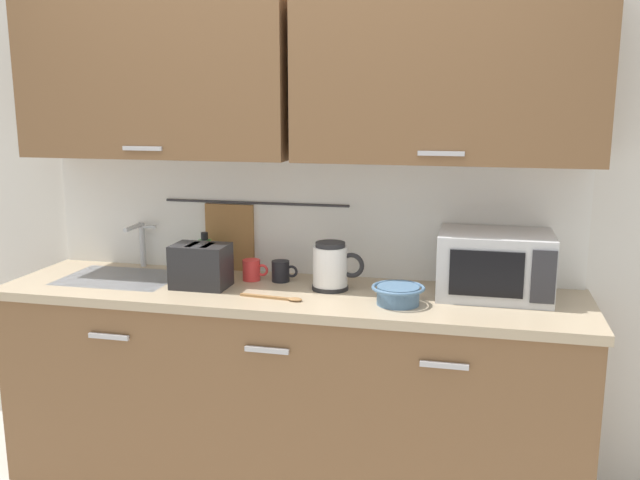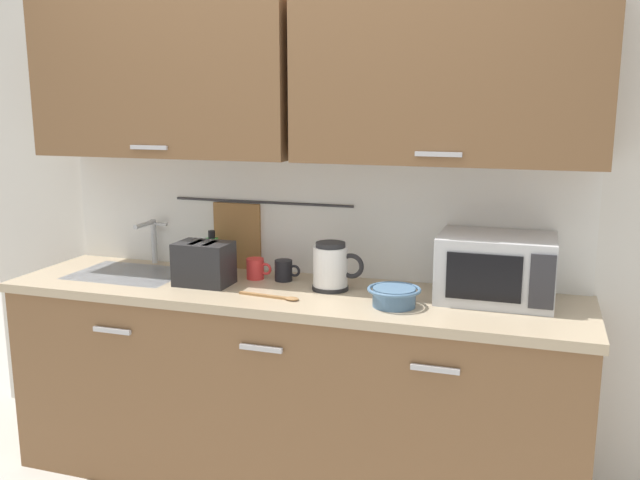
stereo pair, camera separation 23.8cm
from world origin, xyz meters
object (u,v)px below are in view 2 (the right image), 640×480
at_px(microwave, 496,268).
at_px(electric_kettle, 331,267).
at_px(toaster, 204,263).
at_px(mug_by_kettle, 284,270).
at_px(dish_soap_bottle, 212,253).
at_px(mixing_bowl, 394,295).
at_px(wooden_spoon, 276,297).
at_px(mug_near_sink, 256,269).

distance_m(microwave, electric_kettle, 0.69).
xyz_separation_m(microwave, toaster, (-1.24, -0.15, -0.04)).
bearing_deg(toaster, microwave, 6.89).
relative_size(microwave, mug_by_kettle, 3.83).
bearing_deg(dish_soap_bottle, toaster, -71.54).
relative_size(microwave, mixing_bowl, 2.15).
xyz_separation_m(electric_kettle, dish_soap_bottle, (-0.64, 0.14, -0.01)).
xyz_separation_m(toaster, wooden_spoon, (0.38, -0.11, -0.09)).
height_order(mixing_bowl, wooden_spoon, mixing_bowl).
height_order(toaster, mug_by_kettle, toaster).
relative_size(electric_kettle, mixing_bowl, 1.06).
height_order(microwave, electric_kettle, microwave).
distance_m(mug_near_sink, mixing_bowl, 0.73).
bearing_deg(dish_soap_bottle, mixing_bowl, -17.50).
bearing_deg(toaster, dish_soap_bottle, 108.46).
bearing_deg(electric_kettle, microwave, 4.76).
height_order(electric_kettle, mug_near_sink, electric_kettle).
height_order(dish_soap_bottle, mixing_bowl, dish_soap_bottle).
relative_size(mug_near_sink, mug_by_kettle, 1.00).
height_order(mug_near_sink, mug_by_kettle, same).
height_order(microwave, mug_by_kettle, microwave).
distance_m(dish_soap_bottle, toaster, 0.25).
bearing_deg(electric_kettle, mug_near_sink, 169.94).
xyz_separation_m(dish_soap_bottle, mug_by_kettle, (0.39, -0.07, -0.04)).
xyz_separation_m(mug_by_kettle, wooden_spoon, (0.07, -0.28, -0.04)).
distance_m(dish_soap_bottle, mixing_bowl, 1.00).
relative_size(mixing_bowl, mug_by_kettle, 1.78).
relative_size(microwave, toaster, 1.80).
xyz_separation_m(mug_near_sink, mug_by_kettle, (0.14, 0.01, 0.00)).
bearing_deg(microwave, mug_near_sink, 179.40).
xyz_separation_m(microwave, mug_near_sink, (-1.06, 0.01, -0.09)).
height_order(mug_near_sink, wooden_spoon, mug_near_sink).
height_order(microwave, mug_near_sink, microwave).
distance_m(electric_kettle, mug_by_kettle, 0.26).
distance_m(electric_kettle, mug_near_sink, 0.39).
bearing_deg(microwave, wooden_spoon, -163.47).
bearing_deg(mug_by_kettle, wooden_spoon, -75.80).
bearing_deg(mixing_bowl, microwave, 29.64).
distance_m(microwave, mug_near_sink, 1.07).
bearing_deg(toaster, wooden_spoon, -15.31).
xyz_separation_m(dish_soap_bottle, mixing_bowl, (0.95, -0.30, -0.04)).
bearing_deg(electric_kettle, mixing_bowl, -26.93).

